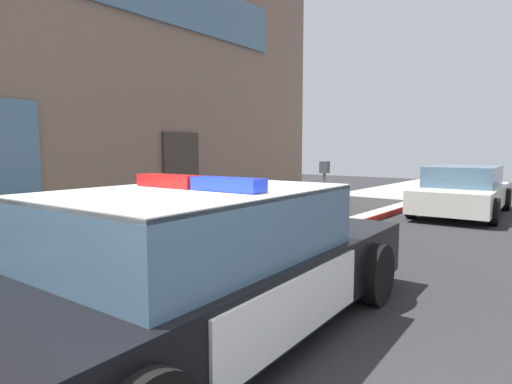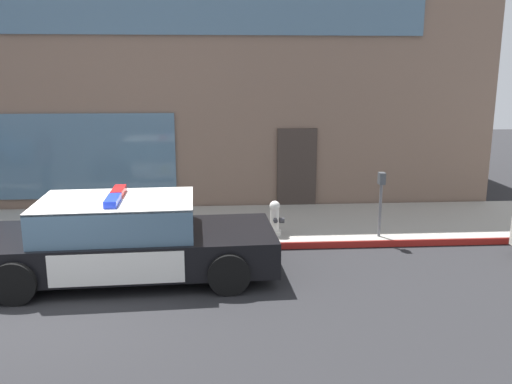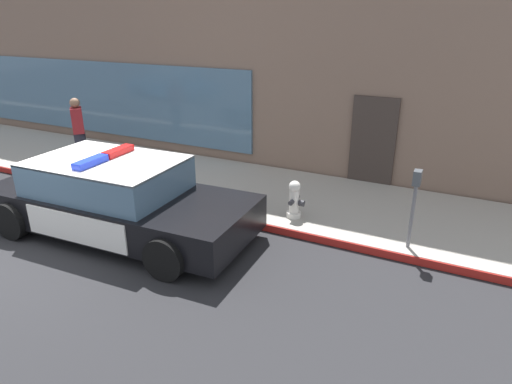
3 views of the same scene
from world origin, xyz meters
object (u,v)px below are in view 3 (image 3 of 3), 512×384
(pedestrian_on_sidewalk, at_px, (79,132))
(parking_meter, at_px, (415,195))
(fire_hydrant, at_px, (294,200))
(police_cruiser, at_px, (116,198))

(pedestrian_on_sidewalk, xyz_separation_m, parking_meter, (8.18, -0.78, 0.07))
(fire_hydrant, bearing_deg, pedestrian_on_sidewalk, 175.07)
(fire_hydrant, relative_size, pedestrian_on_sidewalk, 0.42)
(fire_hydrant, height_order, parking_meter, parking_meter)
(police_cruiser, bearing_deg, pedestrian_on_sidewalk, 142.69)
(parking_meter, bearing_deg, police_cruiser, -162.89)
(police_cruiser, relative_size, fire_hydrant, 6.92)
(police_cruiser, height_order, fire_hydrant, police_cruiser)
(police_cruiser, height_order, pedestrian_on_sidewalk, pedestrian_on_sidewalk)
(pedestrian_on_sidewalk, relative_size, parking_meter, 1.28)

